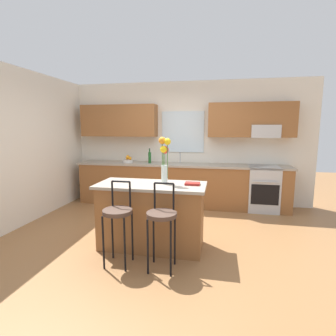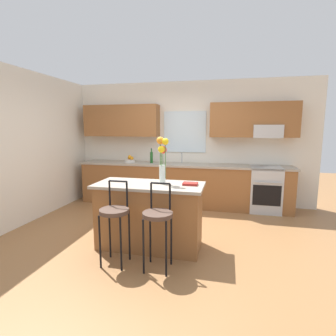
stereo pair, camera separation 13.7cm
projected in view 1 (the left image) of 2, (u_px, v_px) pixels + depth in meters
The scene contains 13 objects.
ground_plane at pixel (164, 236), 4.11m from camera, with size 14.00×14.00×0.00m, color olive.
wall_left at pixel (29, 147), 4.69m from camera, with size 0.12×4.60×2.70m, color silver.
back_wall_assembly at pixel (184, 136), 5.80m from camera, with size 5.60×0.50×2.70m.
counter_run at pixel (180, 184), 5.69m from camera, with size 4.56×0.64×0.92m.
sink_faucet at pixel (180, 157), 5.74m from camera, with size 0.02×0.13×0.23m.
oven_range at pixel (263, 188), 5.33m from camera, with size 0.60×0.64×0.92m.
kitchen_island at pixel (151, 215), 3.67m from camera, with size 1.51×0.68×0.92m.
bar_stool_near at pixel (118, 215), 3.16m from camera, with size 0.36×0.36×1.04m.
bar_stool_middle at pixel (162, 218), 3.05m from camera, with size 0.36×0.36×1.04m.
flower_vase at pixel (164, 156), 3.55m from camera, with size 0.17×0.15×0.65m.
cookbook at pixel (192, 184), 3.54m from camera, with size 0.20×0.15×0.03m, color maroon.
fruit_bowl_oranges at pixel (128, 160), 5.85m from camera, with size 0.24×0.24×0.16m.
bottle_olive_oil at pixel (150, 157), 5.73m from camera, with size 0.06×0.06×0.32m.
Camera 1 is at (0.82, -3.81, 1.69)m, focal length 27.74 mm.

